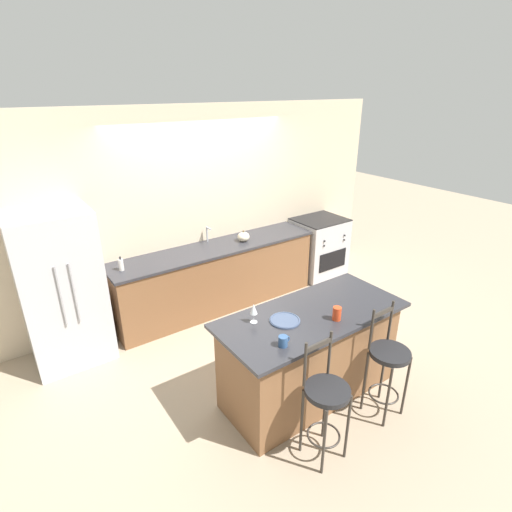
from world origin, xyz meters
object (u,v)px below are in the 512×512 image
dinner_plate (285,320)px  tumbler_cup (337,314)px  wine_glass (254,309)px  pumpkin_decoration (243,237)px  refrigerator (61,289)px  soap_bottle (121,265)px  bar_stool_far (388,362)px  bar_stool_near (326,400)px  coffee_mug (283,341)px  oven_range (318,247)px

dinner_plate → tumbler_cup: 0.48m
wine_glass → pumpkin_decoration: wine_glass is taller
refrigerator → tumbler_cup: bearing=-49.4°
wine_glass → tumbler_cup: 0.76m
soap_bottle → bar_stool_far: bearing=-59.8°
bar_stool_near → coffee_mug: bar_stool_near is taller
refrigerator → soap_bottle: refrigerator is taller
wine_glass → coffee_mug: (-0.01, -0.43, -0.09)m
oven_range → soap_bottle: (-3.16, 0.01, 0.50)m
wine_glass → oven_range: bearing=35.6°
oven_range → coffee_mug: bearing=-138.6°
coffee_mug → oven_range: bearing=41.4°
bar_stool_far → wine_glass: (-0.94, 0.79, 0.49)m
refrigerator → bar_stool_far: size_ratio=1.57×
dinner_plate → soap_bottle: soap_bottle is taller
bar_stool_near → dinner_plate: bearing=81.0°
tumbler_cup → pumpkin_decoration: 2.27m
bar_stool_far → dinner_plate: bar_stool_far is taller
tumbler_cup → refrigerator: bearing=130.6°
bar_stool_far → dinner_plate: bearing=137.4°
bar_stool_near → tumbler_cup: (0.51, 0.42, 0.42)m
bar_stool_far → coffee_mug: bar_stool_far is taller
tumbler_cup → pumpkin_decoration: size_ratio=0.77×
bar_stool_near → wine_glass: bearing=99.5°
refrigerator → pumpkin_decoration: size_ratio=10.49×
refrigerator → wine_glass: bearing=-55.2°
oven_range → refrigerator: bearing=-179.8°
bar_stool_far → pumpkin_decoration: bearing=86.6°
refrigerator → bar_stool_far: (2.21, -2.62, -0.30)m
refrigerator → wine_glass: size_ratio=9.22×
refrigerator → oven_range: 3.85m
bar_stool_near → bar_stool_far: 0.81m
oven_range → tumbler_cup: (-1.92, -2.24, 0.52)m
bar_stool_far → coffee_mug: bearing=159.2°
coffee_mug → tumbler_cup: 0.65m
refrigerator → soap_bottle: bearing=2.2°
bar_stool_far → tumbler_cup: (-0.30, 0.39, 0.42)m
tumbler_cup → dinner_plate: bearing=147.9°
bar_stool_far → bar_stool_near: bearing=-178.3°
oven_range → bar_stool_far: size_ratio=0.85×
pumpkin_decoration → tumbler_cup: bearing=-101.6°
refrigerator → oven_range: (3.83, 0.01, -0.40)m
tumbler_cup → pumpkin_decoration: (0.46, 2.22, -0.03)m
bar_stool_near → coffee_mug: bearing=110.2°
pumpkin_decoration → dinner_plate: bearing=-113.5°
bar_stool_near → wine_glass: size_ratio=5.89×
pumpkin_decoration → soap_bottle: 1.70m
bar_stool_near → pumpkin_decoration: bearing=70.0°
oven_range → bar_stool_far: 3.09m
tumbler_cup → pumpkin_decoration: tumbler_cup is taller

